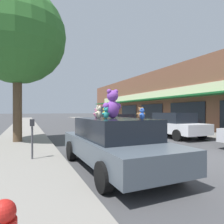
{
  "coord_description": "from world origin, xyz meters",
  "views": [
    {
      "loc": [
        -5.46,
        -5.27,
        1.67
      ],
      "look_at": [
        -1.72,
        3.42,
        1.62
      ],
      "focal_mm": 32.0,
      "sensor_mm": 36.0,
      "label": 1
    }
  ],
  "objects_px": {
    "teddy_bear_teal": "(106,113)",
    "teddy_bear_cream": "(99,112)",
    "teddy_bear_brown": "(141,113)",
    "parked_car_far_center": "(174,125)",
    "street_tree": "(17,36)",
    "plush_art_car": "(114,142)",
    "teddy_bear_pink": "(96,113)",
    "teddy_bear_giant": "(112,104)",
    "parking_meter": "(32,134)",
    "parked_car_far_right": "(121,120)",
    "teddy_bear_yellow": "(105,112)",
    "teddy_bear_blue": "(142,114)"
  },
  "relations": [
    {
      "from": "teddy_bear_teal",
      "to": "teddy_bear_cream",
      "type": "height_order",
      "value": "teddy_bear_cream"
    },
    {
      "from": "teddy_bear_teal",
      "to": "teddy_bear_brown",
      "type": "height_order",
      "value": "teddy_bear_teal"
    },
    {
      "from": "parked_car_far_center",
      "to": "street_tree",
      "type": "bearing_deg",
      "value": 173.83
    },
    {
      "from": "teddy_bear_teal",
      "to": "teddy_bear_brown",
      "type": "relative_size",
      "value": 1.01
    },
    {
      "from": "plush_art_car",
      "to": "teddy_bear_pink",
      "type": "height_order",
      "value": "teddy_bear_pink"
    },
    {
      "from": "teddy_bear_pink",
      "to": "teddy_bear_giant",
      "type": "bearing_deg",
      "value": 105.78
    },
    {
      "from": "teddy_bear_giant",
      "to": "parked_car_far_center",
      "type": "relative_size",
      "value": 0.2
    },
    {
      "from": "street_tree",
      "to": "parking_meter",
      "type": "distance_m",
      "value": 6.16
    },
    {
      "from": "teddy_bear_pink",
      "to": "street_tree",
      "type": "xyz_separation_m",
      "value": [
        -2.51,
        4.86,
        3.82
      ]
    },
    {
      "from": "plush_art_car",
      "to": "teddy_bear_pink",
      "type": "distance_m",
      "value": 1.23
    },
    {
      "from": "parked_car_far_right",
      "to": "parking_meter",
      "type": "height_order",
      "value": "parking_meter"
    },
    {
      "from": "teddy_bear_teal",
      "to": "teddy_bear_yellow",
      "type": "distance_m",
      "value": 1.0
    },
    {
      "from": "teddy_bear_brown",
      "to": "teddy_bear_yellow",
      "type": "bearing_deg",
      "value": -47.79
    },
    {
      "from": "plush_art_car",
      "to": "teddy_bear_teal",
      "type": "xyz_separation_m",
      "value": [
        -0.24,
        0.09,
        0.84
      ]
    },
    {
      "from": "teddy_bear_brown",
      "to": "street_tree",
      "type": "distance_m",
      "value": 8.13
    },
    {
      "from": "teddy_bear_giant",
      "to": "teddy_bear_teal",
      "type": "xyz_separation_m",
      "value": [
        -0.28,
        -0.17,
        -0.27
      ]
    },
    {
      "from": "parked_car_far_right",
      "to": "teddy_bear_cream",
      "type": "bearing_deg",
      "value": -118.49
    },
    {
      "from": "teddy_bear_giant",
      "to": "street_tree",
      "type": "relative_size",
      "value": 0.11
    },
    {
      "from": "plush_art_car",
      "to": "teddy_bear_brown",
      "type": "distance_m",
      "value": 1.18
    },
    {
      "from": "teddy_bear_pink",
      "to": "parking_meter",
      "type": "distance_m",
      "value": 2.14
    },
    {
      "from": "teddy_bear_pink",
      "to": "plush_art_car",
      "type": "bearing_deg",
      "value": 95.96
    },
    {
      "from": "street_tree",
      "to": "parking_meter",
      "type": "xyz_separation_m",
      "value": [
        0.58,
        -4.2,
        -4.47
      ]
    },
    {
      "from": "teddy_bear_pink",
      "to": "parked_car_far_right",
      "type": "relative_size",
      "value": 0.07
    },
    {
      "from": "teddy_bear_cream",
      "to": "teddy_bear_yellow",
      "type": "relative_size",
      "value": 1.04
    },
    {
      "from": "teddy_bear_giant",
      "to": "parked_car_far_right",
      "type": "bearing_deg",
      "value": -128.84
    },
    {
      "from": "plush_art_car",
      "to": "parked_car_far_right",
      "type": "xyz_separation_m",
      "value": [
        6.24,
        12.47,
        -0.03
      ]
    },
    {
      "from": "parked_car_far_right",
      "to": "street_tree",
      "type": "xyz_separation_m",
      "value": [
        -9.0,
        -6.73,
        4.67
      ]
    },
    {
      "from": "teddy_bear_teal",
      "to": "street_tree",
      "type": "bearing_deg",
      "value": -67.69
    },
    {
      "from": "teddy_bear_teal",
      "to": "parking_meter",
      "type": "bearing_deg",
      "value": -38.29
    },
    {
      "from": "teddy_bear_pink",
      "to": "teddy_bear_cream",
      "type": "relative_size",
      "value": 0.8
    },
    {
      "from": "teddy_bear_pink",
      "to": "street_tree",
      "type": "relative_size",
      "value": 0.04
    },
    {
      "from": "teddy_bear_pink",
      "to": "teddy_bear_yellow",
      "type": "xyz_separation_m",
      "value": [
        0.36,
        0.15,
        0.03
      ]
    },
    {
      "from": "plush_art_car",
      "to": "teddy_bear_giant",
      "type": "height_order",
      "value": "teddy_bear_giant"
    },
    {
      "from": "parked_car_far_right",
      "to": "teddy_bear_teal",
      "type": "bearing_deg",
      "value": -117.6
    },
    {
      "from": "teddy_bear_yellow",
      "to": "parked_car_far_center",
      "type": "height_order",
      "value": "teddy_bear_yellow"
    },
    {
      "from": "plush_art_car",
      "to": "teddy_bear_giant",
      "type": "distance_m",
      "value": 1.14
    },
    {
      "from": "teddy_bear_cream",
      "to": "parked_car_far_center",
      "type": "relative_size",
      "value": 0.09
    },
    {
      "from": "teddy_bear_yellow",
      "to": "parking_meter",
      "type": "bearing_deg",
      "value": -56.68
    },
    {
      "from": "street_tree",
      "to": "teddy_bear_teal",
      "type": "bearing_deg",
      "value": -65.86
    },
    {
      "from": "teddy_bear_teal",
      "to": "teddy_bear_brown",
      "type": "bearing_deg",
      "value": 132.1
    },
    {
      "from": "teddy_bear_pink",
      "to": "teddy_bear_yellow",
      "type": "bearing_deg",
      "value": -168.01
    },
    {
      "from": "parked_car_far_center",
      "to": "parked_car_far_right",
      "type": "distance_m",
      "value": 7.71
    },
    {
      "from": "parked_car_far_center",
      "to": "parked_car_far_right",
      "type": "height_order",
      "value": "parked_car_far_center"
    },
    {
      "from": "teddy_bear_blue",
      "to": "teddy_bear_yellow",
      "type": "xyz_separation_m",
      "value": [
        -0.23,
        1.99,
        0.04
      ]
    },
    {
      "from": "teddy_bear_giant",
      "to": "teddy_bear_cream",
      "type": "xyz_separation_m",
      "value": [
        -0.45,
        -0.03,
        -0.24
      ]
    },
    {
      "from": "plush_art_car",
      "to": "parked_car_far_right",
      "type": "relative_size",
      "value": 1.18
    },
    {
      "from": "teddy_bear_brown",
      "to": "parked_car_far_right",
      "type": "xyz_separation_m",
      "value": [
        5.75,
        13.13,
        -0.87
      ]
    },
    {
      "from": "parked_car_far_center",
      "to": "parking_meter",
      "type": "relative_size",
      "value": 3.47
    },
    {
      "from": "teddy_bear_giant",
      "to": "parked_car_far_center",
      "type": "xyz_separation_m",
      "value": [
        6.19,
        4.5,
        -1.07
      ]
    },
    {
      "from": "teddy_bear_blue",
      "to": "parked_car_far_center",
      "type": "distance_m",
      "value": 8.26
    }
  ]
}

